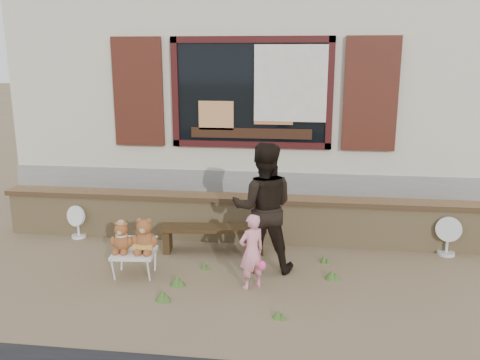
# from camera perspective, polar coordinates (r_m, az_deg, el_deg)

# --- Properties ---
(ground) EXTENTS (80.00, 80.00, 0.00)m
(ground) POSITION_cam_1_polar(r_m,az_deg,el_deg) (6.53, -0.69, -9.82)
(ground) COLOR brown
(ground) RESTS_ON ground
(shopfront) EXTENTS (8.04, 5.13, 4.00)m
(shopfront) POSITION_cam_1_polar(r_m,az_deg,el_deg) (10.46, 2.79, 10.44)
(shopfront) COLOR #C0B89B
(shopfront) RESTS_ON ground
(brick_wall) EXTENTS (7.10, 0.36, 0.67)m
(brick_wall) POSITION_cam_1_polar(r_m,az_deg,el_deg) (7.33, 0.40, -4.26)
(brick_wall) COLOR tan
(brick_wall) RESTS_ON ground
(bench) EXTENTS (1.46, 0.45, 0.37)m
(bench) POSITION_cam_1_polar(r_m,az_deg,el_deg) (6.94, -3.00, -5.98)
(bench) COLOR #2F2110
(bench) RESTS_ON ground
(folding_chair) EXTENTS (0.54, 0.48, 0.31)m
(folding_chair) POSITION_cam_1_polar(r_m,az_deg,el_deg) (6.35, -11.79, -8.11)
(folding_chair) COLOR silver
(folding_chair) RESTS_ON ground
(teddy_bear_left) EXTENTS (0.30, 0.27, 0.38)m
(teddy_bear_left) POSITION_cam_1_polar(r_m,az_deg,el_deg) (6.31, -13.13, -6.18)
(teddy_bear_left) COLOR brown
(teddy_bear_left) RESTS_ON folding_chair
(teddy_bear_right) EXTENTS (0.34, 0.30, 0.44)m
(teddy_bear_right) POSITION_cam_1_polar(r_m,az_deg,el_deg) (6.23, -10.65, -6.06)
(teddy_bear_right) COLOR brown
(teddy_bear_right) RESTS_ON folding_chair
(child) EXTENTS (0.39, 0.37, 0.89)m
(child) POSITION_cam_1_polar(r_m,az_deg,el_deg) (5.84, 1.33, -8.03)
(child) COLOR pink
(child) RESTS_ON ground
(adult) EXTENTS (0.83, 0.67, 1.61)m
(adult) POSITION_cam_1_polar(r_m,az_deg,el_deg) (6.22, 2.62, -3.11)
(adult) COLOR black
(adult) RESTS_ON ground
(fan_left) EXTENTS (0.32, 0.21, 0.49)m
(fan_left) POSITION_cam_1_polar(r_m,az_deg,el_deg) (7.84, -17.75, -4.45)
(fan_left) COLOR white
(fan_left) RESTS_ON ground
(fan_right) EXTENTS (0.35, 0.23, 0.54)m
(fan_right) POSITION_cam_1_polar(r_m,az_deg,el_deg) (7.38, 22.30, -5.80)
(fan_right) COLOR silver
(fan_right) RESTS_ON ground
(grass_tufts) EXTENTS (2.04, 1.62, 0.12)m
(grass_tufts) POSITION_cam_1_polar(r_m,az_deg,el_deg) (6.01, -0.55, -11.43)
(grass_tufts) COLOR #3E5C24
(grass_tufts) RESTS_ON ground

